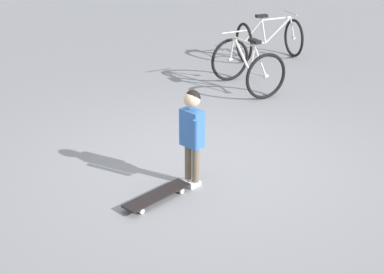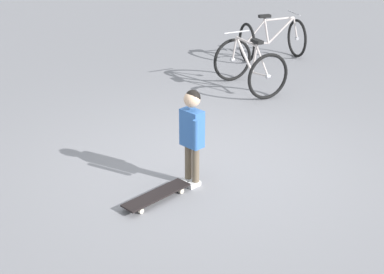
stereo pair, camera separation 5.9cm
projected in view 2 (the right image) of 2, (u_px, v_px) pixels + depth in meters
The scene contains 5 objects.
ground_plane at pixel (210, 163), 6.52m from camera, with size 50.00×50.00×0.00m, color gray.
child_person at pixel (192, 128), 5.80m from camera, with size 0.41×0.24×1.06m.
skateboard at pixel (157, 195), 5.71m from camera, with size 0.47×0.81×0.07m.
bicycle_mid at pixel (272, 39), 10.42m from camera, with size 0.82×1.14×0.85m.
bicycle_far at pixel (249, 66), 8.80m from camera, with size 1.11×0.77×0.85m.
Camera 2 is at (5.25, -2.59, 2.89)m, focal length 52.67 mm.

